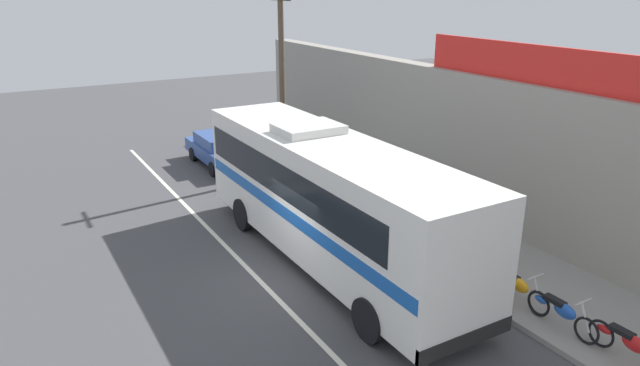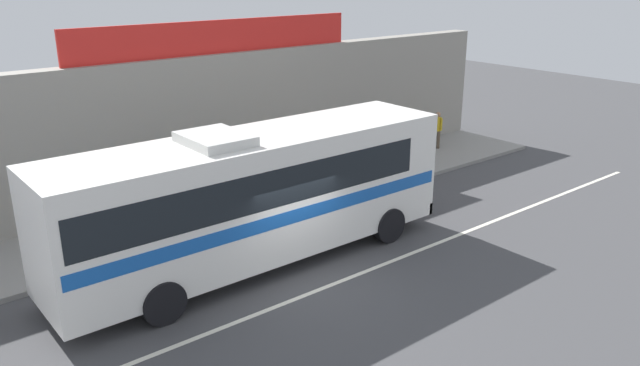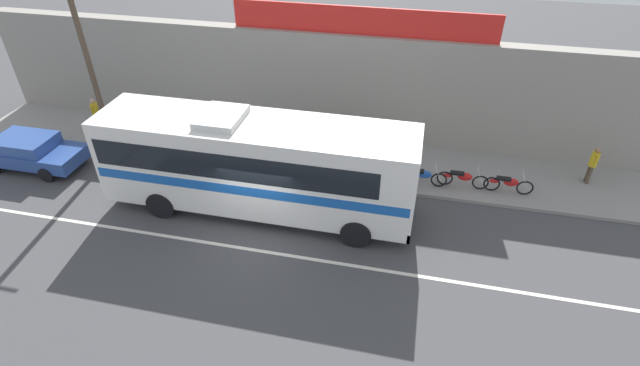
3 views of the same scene
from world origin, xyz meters
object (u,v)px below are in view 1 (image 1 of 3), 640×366
(utility_pole, at_px, (282,79))
(motorcycle_blue, at_px, (516,286))
(pedestrian_far_right, at_px, (488,221))
(intercity_bus, at_px, (327,193))
(motorcycle_orange, at_px, (630,344))
(motorcycle_purple, at_px, (561,312))
(parked_car, at_px, (221,149))
(pedestrian_by_curb, at_px, (297,138))

(utility_pole, bearing_deg, motorcycle_blue, 1.26)
(utility_pole, distance_m, pedestrian_far_right, 10.20)
(utility_pole, bearing_deg, intercity_bus, -17.95)
(intercity_bus, distance_m, motorcycle_blue, 5.42)
(intercity_bus, relative_size, motorcycle_orange, 5.64)
(motorcycle_purple, bearing_deg, motorcycle_orange, 6.48)
(intercity_bus, relative_size, motorcycle_purple, 5.85)
(parked_car, relative_size, pedestrian_far_right, 2.54)
(motorcycle_blue, relative_size, pedestrian_far_right, 1.14)
(pedestrian_far_right, distance_m, pedestrian_by_curb, 11.24)
(motorcycle_blue, bearing_deg, parked_car, -172.16)
(motorcycle_orange, distance_m, motorcycle_blue, 2.86)
(utility_pole, relative_size, motorcycle_purple, 3.93)
(motorcycle_blue, distance_m, motorcycle_purple, 1.33)
(pedestrian_by_curb, bearing_deg, intercity_bus, -23.09)
(intercity_bus, distance_m, pedestrian_by_curb, 9.92)
(intercity_bus, distance_m, parked_car, 10.22)
(motorcycle_purple, relative_size, pedestrian_far_right, 1.10)
(pedestrian_far_right, relative_size, pedestrian_by_curb, 1.10)
(motorcycle_blue, bearing_deg, pedestrian_far_right, 149.46)
(motorcycle_purple, height_order, pedestrian_by_curb, pedestrian_by_curb)
(motorcycle_blue, bearing_deg, pedestrian_by_curb, 175.03)
(motorcycle_blue, height_order, motorcycle_purple, same)
(motorcycle_blue, bearing_deg, intercity_bus, -148.89)
(parked_car, height_order, motorcycle_blue, parked_car)
(motorcycle_blue, relative_size, motorcycle_purple, 1.04)
(intercity_bus, relative_size, utility_pole, 1.49)
(motorcycle_blue, height_order, pedestrian_by_curb, pedestrian_by_curb)
(parked_car, height_order, motorcycle_orange, parked_car)
(utility_pole, bearing_deg, pedestrian_far_right, 9.52)
(utility_pole, height_order, motorcycle_blue, utility_pole)
(intercity_bus, bearing_deg, motorcycle_purple, 24.73)
(parked_car, bearing_deg, motorcycle_blue, 7.84)
(motorcycle_blue, bearing_deg, utility_pole, -178.74)
(utility_pole, relative_size, pedestrian_by_curb, 4.72)
(motorcycle_orange, height_order, motorcycle_purple, same)
(motorcycle_blue, height_order, pedestrian_far_right, pedestrian_far_right)
(utility_pole, bearing_deg, pedestrian_by_curb, 137.52)
(utility_pole, xyz_separation_m, pedestrian_far_right, (9.66, 1.62, -2.84))
(parked_car, xyz_separation_m, utility_pole, (2.61, 1.74, 3.25))
(pedestrian_by_curb, bearing_deg, pedestrian_far_right, 0.92)
(parked_car, bearing_deg, intercity_bus, -3.89)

